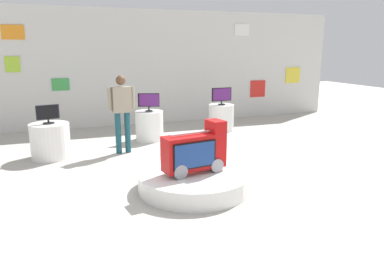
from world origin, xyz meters
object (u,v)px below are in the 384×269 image
tv_on_right_rear (149,101)px  shopper_browsing_near_truck (122,108)px  tv_on_left_rear (48,114)px  display_pedestal_center_rear (221,118)px  display_pedestal_left_rear (50,141)px  main_display_pedestal (194,181)px  display_pedestal_right_rear (149,126)px  tv_on_center_rear (222,95)px  novelty_firetruck_tv (195,153)px

tv_on_right_rear → shopper_browsing_near_truck: (-0.78, -0.91, 0.01)m
tv_on_left_rear → display_pedestal_center_rear: size_ratio=0.61×
display_pedestal_left_rear → display_pedestal_center_rear: size_ratio=1.09×
main_display_pedestal → display_pedestal_right_rear: size_ratio=2.46×
tv_on_left_rear → tv_on_right_rear: (2.22, 0.79, 0.05)m
display_pedestal_left_rear → tv_on_right_rear: tv_on_right_rear is taller
display_pedestal_left_rear → display_pedestal_right_rear: (2.22, 0.79, 0.00)m
display_pedestal_center_rear → main_display_pedestal: bearing=-119.6°
tv_on_center_rear → shopper_browsing_near_truck: size_ratio=0.34×
tv_on_left_rear → tv_on_right_rear: 2.36m
main_display_pedestal → display_pedestal_right_rear: bearing=88.9°
novelty_firetruck_tv → tv_on_right_rear: (0.05, 3.37, 0.35)m
novelty_firetruck_tv → tv_on_center_rear: tv_on_center_rear is taller
display_pedestal_center_rear → tv_on_center_rear: (-0.00, -0.00, 0.61)m
tv_on_left_rear → shopper_browsing_near_truck: 1.45m
display_pedestal_left_rear → tv_on_right_rear: size_ratio=1.55×
novelty_firetruck_tv → display_pedestal_left_rear: size_ratio=1.34×
main_display_pedestal → display_pedestal_left_rear: 3.37m
display_pedestal_left_rear → shopper_browsing_near_truck: 1.57m
main_display_pedestal → tv_on_center_rear: 4.38m
display_pedestal_left_rear → tv_on_left_rear: bearing=-101.4°
display_pedestal_center_rear → display_pedestal_right_rear: 2.09m
tv_on_left_rear → display_pedestal_right_rear: 2.42m
display_pedestal_center_rear → display_pedestal_right_rear: bearing=-169.7°
novelty_firetruck_tv → display_pedestal_right_rear: novelty_firetruck_tv is taller
tv_on_right_rear → shopper_browsing_near_truck: shopper_browsing_near_truck is taller
main_display_pedestal → tv_on_right_rear: tv_on_right_rear is taller
display_pedestal_center_rear → display_pedestal_right_rear: size_ratio=1.00×
display_pedestal_center_rear → tv_on_center_rear: tv_on_center_rear is taller
display_pedestal_right_rear → main_display_pedestal: bearing=-91.1°
display_pedestal_right_rear → tv_on_center_rear: bearing=10.2°
novelty_firetruck_tv → tv_on_center_rear: bearing=60.6°
novelty_firetruck_tv → tv_on_left_rear: bearing=130.2°
shopper_browsing_near_truck → tv_on_left_rear: bearing=175.1°
tv_on_center_rear → display_pedestal_center_rear: bearing=88.2°
novelty_firetruck_tv → display_pedestal_right_rear: size_ratio=1.46×
main_display_pedestal → display_pedestal_left_rear: (-2.15, 2.58, 0.22)m
display_pedestal_left_rear → display_pedestal_center_rear: 4.44m
tv_on_left_rear → tv_on_center_rear: size_ratio=0.78×
tv_on_center_rear → novelty_firetruck_tv: bearing=-119.4°
display_pedestal_left_rear → display_pedestal_center_rear: bearing=15.2°
novelty_firetruck_tv → main_display_pedestal: bearing=170.3°
novelty_firetruck_tv → tv_on_left_rear: (-2.18, 2.58, 0.31)m
tv_on_left_rear → shopper_browsing_near_truck: (1.45, -0.12, 0.05)m
novelty_firetruck_tv → tv_on_left_rear: tv_on_left_rear is taller
tv_on_left_rear → display_pedestal_right_rear: tv_on_left_rear is taller
display_pedestal_right_rear → shopper_browsing_near_truck: 1.34m
display_pedestal_center_rear → tv_on_right_rear: 2.18m
display_pedestal_left_rear → tv_on_center_rear: 4.48m
tv_on_center_rear → display_pedestal_right_rear: (-2.06, -0.37, -0.61)m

